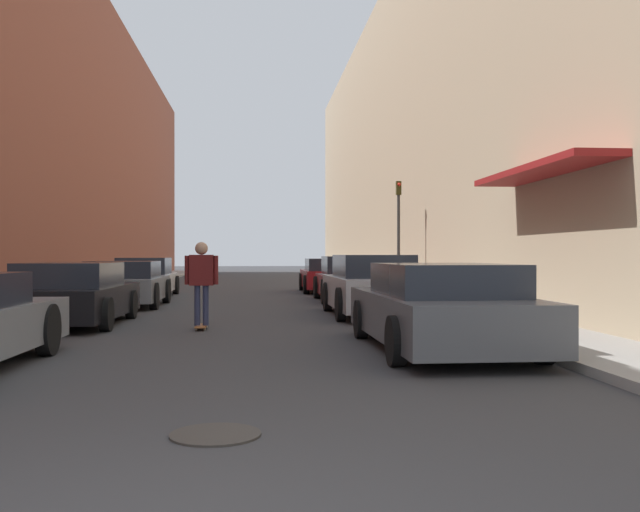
# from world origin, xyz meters

# --- Properties ---
(ground) EXTENTS (118.94, 118.94, 0.00)m
(ground) POSITION_xyz_m (0.00, 21.63, 0.00)
(ground) COLOR #38383A
(curb_strip_left) EXTENTS (1.80, 54.06, 0.12)m
(curb_strip_left) POSITION_xyz_m (-5.09, 27.03, 0.06)
(curb_strip_left) COLOR gray
(curb_strip_left) RESTS_ON ground
(curb_strip_right) EXTENTS (1.80, 54.06, 0.12)m
(curb_strip_right) POSITION_xyz_m (5.09, 27.03, 0.06)
(curb_strip_right) COLOR gray
(curb_strip_right) RESTS_ON ground
(building_row_left) EXTENTS (4.90, 54.06, 12.62)m
(building_row_left) POSITION_xyz_m (-7.99, 27.03, 6.31)
(building_row_left) COLOR brown
(building_row_left) RESTS_ON ground
(building_row_right) EXTENTS (4.90, 54.06, 13.07)m
(building_row_right) POSITION_xyz_m (7.99, 27.03, 6.53)
(building_row_right) COLOR tan
(building_row_right) RESTS_ON ground
(parked_car_left_1) EXTENTS (1.98, 4.20, 1.23)m
(parked_car_left_1) POSITION_xyz_m (-3.15, 11.28, 0.59)
(parked_car_left_1) COLOR black
(parked_car_left_1) RESTS_ON ground
(parked_car_left_2) EXTENTS (2.06, 3.93, 1.21)m
(parked_car_left_2) POSITION_xyz_m (-3.04, 16.27, 0.59)
(parked_car_left_2) COLOR gray
(parked_car_left_2) RESTS_ON ground
(parked_car_left_3) EXTENTS (1.91, 3.95, 1.28)m
(parked_car_left_3) POSITION_xyz_m (-3.22, 20.89, 0.61)
(parked_car_left_3) COLOR silver
(parked_car_left_3) RESTS_ON ground
(parked_car_right_0) EXTENTS (2.06, 4.80, 1.25)m
(parked_car_right_0) POSITION_xyz_m (3.10, 7.07, 0.61)
(parked_car_right_0) COLOR #515459
(parked_car_right_0) RESTS_ON ground
(parked_car_right_1) EXTENTS (1.88, 4.37, 1.37)m
(parked_car_right_1) POSITION_xyz_m (3.03, 12.86, 0.67)
(parked_car_right_1) COLOR #B7B7BC
(parked_car_right_1) RESTS_ON ground
(parked_car_right_2) EXTENTS (1.95, 4.24, 1.33)m
(parked_car_right_2) POSITION_xyz_m (3.22, 17.90, 0.64)
(parked_car_right_2) COLOR maroon
(parked_car_right_2) RESTS_ON ground
(parked_car_right_3) EXTENTS (2.08, 4.02, 1.23)m
(parked_car_right_3) POSITION_xyz_m (3.13, 22.92, 0.61)
(parked_car_right_3) COLOR maroon
(parked_car_right_3) RESTS_ON ground
(skateboarder) EXTENTS (0.62, 0.78, 1.62)m
(skateboarder) POSITION_xyz_m (-0.57, 10.27, 0.99)
(skateboarder) COLOR brown
(skateboarder) RESTS_ON ground
(manhole_cover) EXTENTS (0.70, 0.70, 0.02)m
(manhole_cover) POSITION_xyz_m (0.13, 2.46, 0.01)
(manhole_cover) COLOR #332D28
(manhole_cover) RESTS_ON ground
(traffic_light) EXTENTS (0.16, 0.22, 3.67)m
(traffic_light) POSITION_xyz_m (5.11, 20.08, 2.38)
(traffic_light) COLOR #2D2D2D
(traffic_light) RESTS_ON curb_strip_right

